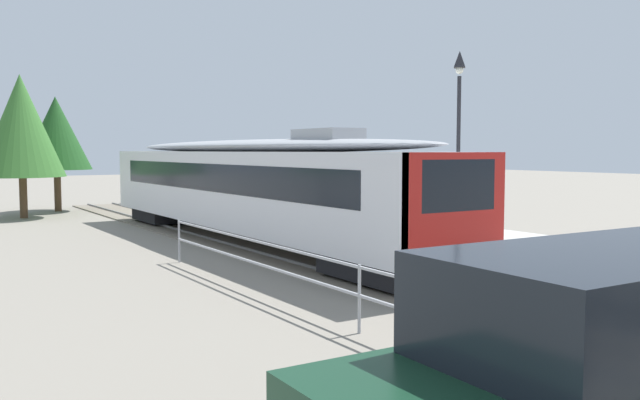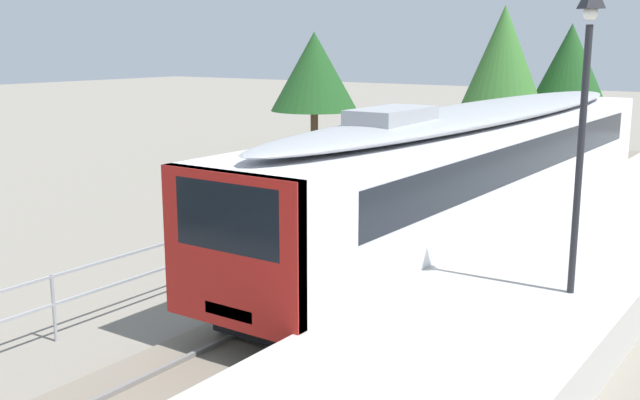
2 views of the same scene
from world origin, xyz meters
name	(u,v)px [view 1 (image 1 of 2)]	position (x,y,z in m)	size (l,w,h in m)	color
ground_plane	(342,319)	(-3.00, 22.00, 0.00)	(160.00, 160.00, 0.00)	gray
track_rails	(455,299)	(0.00, 22.00, 0.03)	(3.20, 60.00, 0.14)	slate
commuter_train	(247,183)	(0.00, 32.21, 2.15)	(2.82, 20.80, 3.74)	silver
station_platform	(553,266)	(3.25, 22.00, 0.45)	(3.90, 60.00, 0.90)	#B7B5AD
platform_lamp_far_end	(459,106)	(4.16, 26.24, 4.62)	(0.34, 0.34, 5.35)	#232328
tree_behind_carpark	(21,126)	(-5.07, 46.30, 4.45)	(4.01, 4.01, 6.92)	brown
tree_behind_station_far	(56,133)	(-2.92, 49.22, 4.18)	(3.64, 3.64, 6.15)	brown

